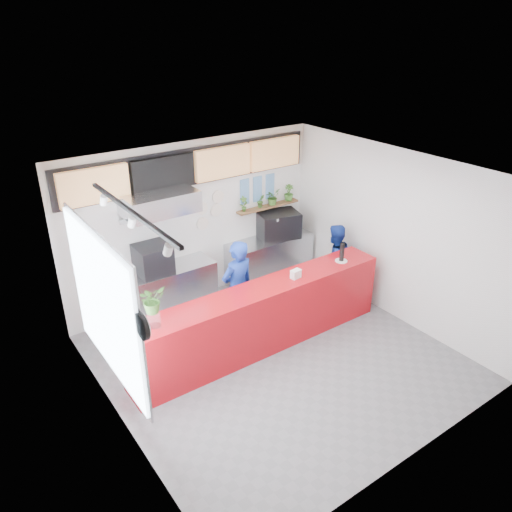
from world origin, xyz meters
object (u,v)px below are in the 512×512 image
espresso_machine (278,225)px  pepper_mill (342,252)px  service_counter (262,318)px  panini_oven (153,259)px  staff_right (334,261)px  staff_center (238,289)px

espresso_machine → pepper_mill: bearing=-76.4°
service_counter → panini_oven: bearing=118.9°
service_counter → pepper_mill: size_ratio=14.35×
service_counter → espresso_machine: (1.71, 1.80, 0.60)m
pepper_mill → service_counter: bearing=178.6°
panini_oven → staff_right: size_ratio=0.39×
staff_center → staff_right: staff_center is taller
espresso_machine → pepper_mill: size_ratio=2.53×
panini_oven → espresso_machine: size_ratio=0.71×
service_counter → pepper_mill: (1.65, -0.04, 0.72)m
service_counter → staff_right: (2.09, 0.57, 0.18)m
service_counter → staff_right: bearing=15.4°
panini_oven → espresso_machine: (2.70, 0.00, 0.00)m
service_counter → staff_right: size_ratio=3.09×
panini_oven → espresso_machine: espresso_machine is taller
panini_oven → staff_center: staff_center is taller
panini_oven → pepper_mill: (2.65, -1.84, 0.12)m
panini_oven → espresso_machine: 2.70m
service_counter → pepper_mill: bearing=-1.4°
staff_center → staff_right: bearing=174.7°
service_counter → pepper_mill: pepper_mill is taller
panini_oven → pepper_mill: size_ratio=1.79×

